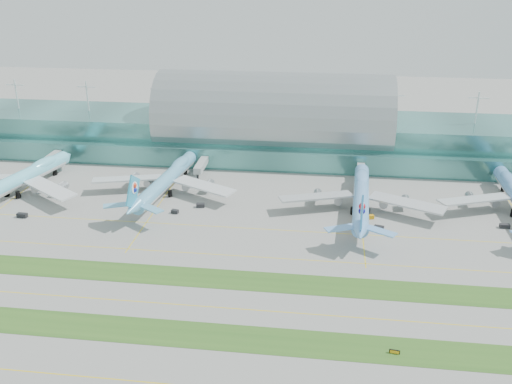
# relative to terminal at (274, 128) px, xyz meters

# --- Properties ---
(ground) EXTENTS (700.00, 700.00, 0.00)m
(ground) POSITION_rel_terminal_xyz_m (-0.01, -128.79, -14.23)
(ground) COLOR gray
(ground) RESTS_ON ground
(terminal) EXTENTS (340.00, 69.10, 36.00)m
(terminal) POSITION_rel_terminal_xyz_m (0.00, 0.00, 0.00)
(terminal) COLOR #3D7A75
(terminal) RESTS_ON ground
(grass_strip_near) EXTENTS (420.00, 12.00, 0.08)m
(grass_strip_near) POSITION_rel_terminal_xyz_m (-0.01, -156.79, -14.19)
(grass_strip_near) COLOR #2D591E
(grass_strip_near) RESTS_ON ground
(grass_strip_far) EXTENTS (420.00, 12.00, 0.08)m
(grass_strip_far) POSITION_rel_terminal_xyz_m (-0.01, -126.79, -14.19)
(grass_strip_far) COLOR #2D591E
(grass_strip_far) RESTS_ON ground
(taxiline_b) EXTENTS (420.00, 0.35, 0.01)m
(taxiline_b) POSITION_rel_terminal_xyz_m (-0.01, -142.79, -14.22)
(taxiline_b) COLOR yellow
(taxiline_b) RESTS_ON ground
(taxiline_c) EXTENTS (420.00, 0.35, 0.01)m
(taxiline_c) POSITION_rel_terminal_xyz_m (-0.01, -110.79, -14.22)
(taxiline_c) COLOR yellow
(taxiline_c) RESTS_ON ground
(taxiline_d) EXTENTS (420.00, 0.35, 0.01)m
(taxiline_d) POSITION_rel_terminal_xyz_m (-0.01, -88.79, -14.22)
(taxiline_d) COLOR yellow
(taxiline_d) RESTS_ON ground
(airliner_a) EXTENTS (67.76, 78.04, 21.68)m
(airliner_a) POSITION_rel_terminal_xyz_m (-106.03, -67.13, -7.54)
(airliner_a) COLOR #6FDBF4
(airliner_a) RESTS_ON ground
(airliner_b) EXTENTS (66.07, 75.43, 20.76)m
(airliner_b) POSITION_rel_terminal_xyz_m (-41.66, -57.66, -7.82)
(airliner_b) COLOR #61AED7
(airliner_b) RESTS_ON ground
(airliner_c) EXTENTS (67.32, 76.50, 21.05)m
(airliner_c) POSITION_rel_terminal_xyz_m (42.42, -66.44, -7.73)
(airliner_c) COLOR #6AA7E9
(airliner_c) RESTS_ON ground
(gse_b) EXTENTS (4.20, 2.15, 1.75)m
(gse_b) POSITION_rel_terminal_xyz_m (-92.56, -90.37, -13.35)
(gse_b) COLOR black
(gse_b) RESTS_ON ground
(gse_c) EXTENTS (3.16, 2.33, 1.50)m
(gse_c) POSITION_rel_terminal_xyz_m (-32.72, -78.84, -13.48)
(gse_c) COLOR black
(gse_c) RESTS_ON ground
(gse_d) EXTENTS (3.64, 2.48, 1.65)m
(gse_d) POSITION_rel_terminal_xyz_m (-23.69, -71.63, -13.40)
(gse_d) COLOR black
(gse_d) RESTS_ON ground
(gse_e) EXTENTS (3.74, 2.55, 1.55)m
(gse_e) POSITION_rel_terminal_xyz_m (45.75, -74.25, -13.45)
(gse_e) COLOR orange
(gse_e) RESTS_ON ground
(gse_f) EXTENTS (4.11, 2.99, 1.52)m
(gse_f) POSITION_rel_terminal_xyz_m (48.74, -83.67, -13.47)
(gse_f) COLOR black
(gse_f) RESTS_ON ground
(gse_g) EXTENTS (3.76, 1.95, 1.59)m
(gse_g) POSITION_rel_terminal_xyz_m (97.08, -75.99, -13.43)
(gse_g) COLOR black
(gse_g) RESTS_ON ground
(taxiway_sign_east) EXTENTS (2.84, 0.73, 1.20)m
(taxiway_sign_east) POSITION_rel_terminal_xyz_m (47.57, -158.00, -13.63)
(taxiway_sign_east) COLOR black
(taxiway_sign_east) RESTS_ON ground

